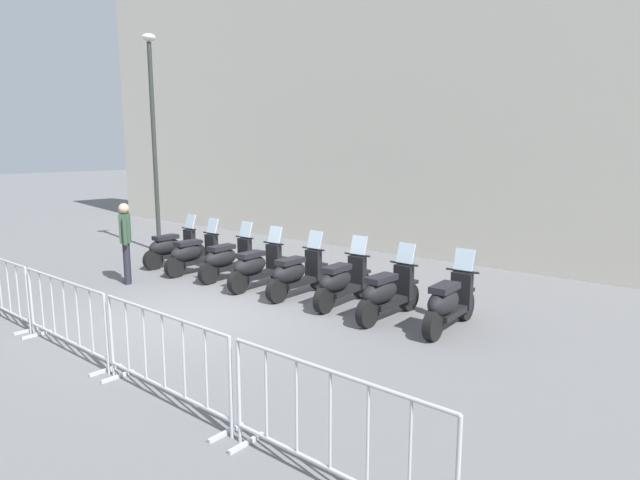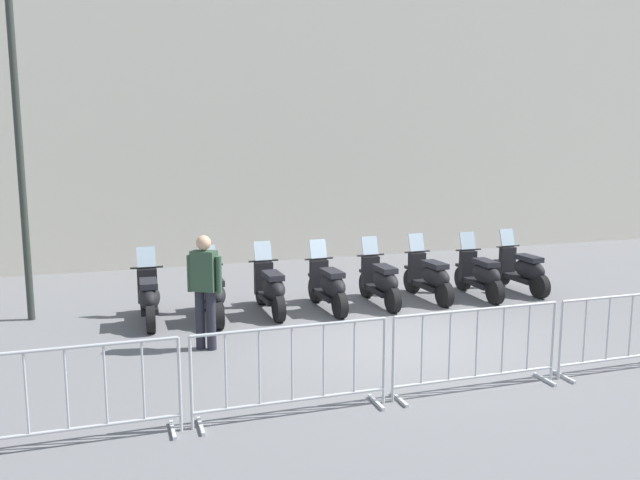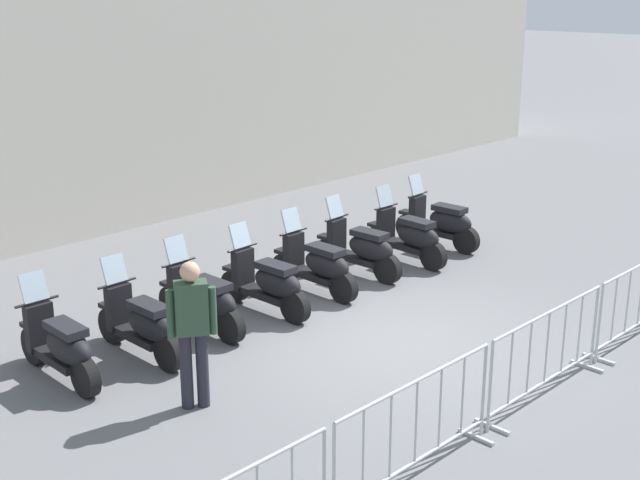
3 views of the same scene
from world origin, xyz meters
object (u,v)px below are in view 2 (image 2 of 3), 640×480
at_px(motorcycle_4, 381,282).
at_px(motorcycle_7, 523,271).
at_px(barrier_segment_3, 630,333).
at_px(motorcycle_3, 329,286).
at_px(barrier_segment_1, 292,371).
at_px(motorcycle_5, 430,277).
at_px(motorcycle_0, 149,298).
at_px(barrier_segment_0, 67,397).
at_px(street_lamp, 17,113).
at_px(barrier_segment_2, 476,350).
at_px(officer_near_row_end, 205,285).
at_px(motorcycle_1, 213,295).
at_px(motorcycle_6, 481,275).
at_px(motorcycle_2, 271,289).

xyz_separation_m(motorcycle_4, motorcycle_7, (3.15, -0.43, 0.00)).
bearing_deg(motorcycle_7, barrier_segment_3, -116.33).
relative_size(motorcycle_3, motorcycle_7, 1.00).
bearing_deg(motorcycle_4, barrier_segment_1, -133.82).
bearing_deg(motorcycle_5, motorcycle_4, 174.45).
bearing_deg(motorcycle_0, motorcycle_3, -11.77).
xyz_separation_m(barrier_segment_0, barrier_segment_3, (7.06, -1.14, 0.00)).
xyz_separation_m(motorcycle_5, motorcycle_7, (2.09, -0.33, 0.00)).
height_order(motorcycle_3, motorcycle_5, same).
xyz_separation_m(motorcycle_3, street_lamp, (-4.90, 1.85, 3.09)).
bearing_deg(barrier_segment_2, motorcycle_4, 73.68).
distance_m(motorcycle_0, barrier_segment_2, 5.68).
relative_size(barrier_segment_3, officer_near_row_end, 1.31).
distance_m(barrier_segment_0, officer_near_row_end, 3.25).
bearing_deg(street_lamp, barrier_segment_0, -89.52).
distance_m(motorcycle_4, barrier_segment_2, 4.25).
bearing_deg(barrier_segment_2, officer_near_row_end, 128.93).
bearing_deg(barrier_segment_0, street_lamp, 90.48).
height_order(motorcycle_3, motorcycle_4, same).
height_order(motorcycle_1, motorcycle_5, same).
bearing_deg(street_lamp, motorcycle_6, -16.44).
height_order(barrier_segment_1, officer_near_row_end, officer_near_row_end).
distance_m(motorcycle_2, motorcycle_4, 2.12).
bearing_deg(motorcycle_7, barrier_segment_0, -162.33).
xyz_separation_m(motorcycle_2, motorcycle_6, (4.16, -0.80, 0.00)).
bearing_deg(motorcycle_2, barrier_segment_3, -56.32).
relative_size(motorcycle_0, street_lamp, 0.29).
bearing_deg(barrier_segment_3, officer_near_row_end, 144.34).
relative_size(motorcycle_0, motorcycle_1, 1.00).
height_order(motorcycle_4, barrier_segment_0, motorcycle_4).
xyz_separation_m(motorcycle_3, motorcycle_4, (1.05, -0.12, 0.00)).
xyz_separation_m(motorcycle_5, street_lamp, (-7.00, 2.08, 3.09)).
height_order(motorcycle_0, motorcycle_3, same).
relative_size(motorcycle_6, street_lamp, 0.29).
bearing_deg(motorcycle_0, barrier_segment_0, -112.99).
bearing_deg(motorcycle_4, barrier_segment_0, -150.66).
bearing_deg(motorcycle_4, barrier_segment_2, -106.32).
bearing_deg(barrier_segment_3, motorcycle_2, 123.68).
bearing_deg(officer_near_row_end, motorcycle_0, 104.84).
relative_size(motorcycle_6, barrier_segment_2, 0.76).
distance_m(motorcycle_5, motorcycle_7, 2.12).
height_order(motorcycle_0, motorcycle_2, same).
bearing_deg(motorcycle_5, motorcycle_0, 170.53).
distance_m(motorcycle_4, barrier_segment_1, 5.12).
height_order(motorcycle_1, barrier_segment_1, motorcycle_1).
bearing_deg(barrier_segment_1, officer_near_row_end, 93.38).
height_order(motorcycle_5, barrier_segment_1, motorcycle_5).
xyz_separation_m(motorcycle_3, barrier_segment_3, (2.21, -4.57, 0.07)).
height_order(motorcycle_2, motorcycle_5, same).
bearing_deg(officer_near_row_end, barrier_segment_2, -51.07).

